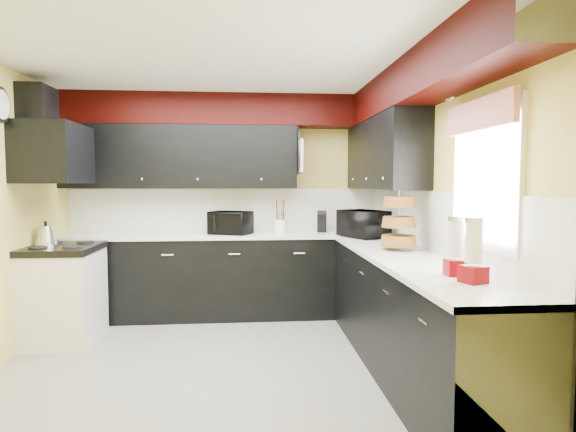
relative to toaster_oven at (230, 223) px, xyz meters
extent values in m
plane|color=gray|center=(-0.05, -1.45, -1.07)|extent=(3.60, 3.60, 0.00)
cube|color=#E0C666|center=(-0.05, 0.35, 0.18)|extent=(3.60, 0.06, 2.50)
cube|color=#E0C666|center=(1.75, -1.45, 0.18)|extent=(0.06, 3.60, 2.50)
cube|color=white|center=(-0.05, -1.45, 1.43)|extent=(3.60, 3.60, 0.06)
cube|color=black|center=(-0.05, 0.05, -0.62)|extent=(3.60, 0.60, 0.90)
cube|color=black|center=(1.45, -1.75, -0.62)|extent=(0.60, 3.00, 0.90)
cube|color=white|center=(-0.05, 0.05, -0.15)|extent=(3.62, 0.64, 0.04)
cube|color=white|center=(1.45, -1.75, -0.15)|extent=(0.64, 3.02, 0.04)
cube|color=white|center=(-0.05, 0.34, 0.12)|extent=(3.60, 0.02, 0.50)
cube|color=white|center=(1.74, -1.45, 0.12)|extent=(0.02, 3.60, 0.50)
cube|color=black|center=(-0.55, 0.18, 0.73)|extent=(2.60, 0.35, 0.70)
cube|color=black|center=(1.57, -0.55, 0.73)|extent=(0.35, 1.80, 0.70)
cube|color=black|center=(-0.05, 0.17, 1.26)|extent=(3.60, 0.36, 0.35)
cube|color=black|center=(1.57, -1.63, 1.26)|extent=(0.36, 3.24, 0.35)
cube|color=white|center=(-1.55, -0.70, -0.64)|extent=(0.60, 0.75, 0.86)
cube|color=black|center=(-1.55, -0.70, -0.18)|extent=(0.62, 0.77, 0.06)
cube|color=black|center=(-1.60, -0.70, 0.71)|extent=(0.50, 0.78, 0.55)
cube|color=black|center=(-1.73, -0.70, 1.13)|extent=(0.24, 0.40, 0.40)
cube|color=red|center=(1.68, -2.35, 0.88)|extent=(0.04, 0.88, 0.20)
cube|color=white|center=(0.78, -0.15, 0.73)|extent=(0.03, 0.26, 0.35)
imported|color=black|center=(0.00, 0.00, 0.00)|extent=(0.55, 0.51, 0.25)
imported|color=black|center=(1.40, -0.44, 0.02)|extent=(0.53, 0.61, 0.28)
cylinder|color=white|center=(0.56, 0.05, -0.05)|extent=(0.17, 0.17, 0.15)
cube|color=black|center=(1.05, 0.11, -0.01)|extent=(0.13, 0.16, 0.23)
camera|label=1|loc=(0.17, -5.37, 0.45)|focal=30.00mm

